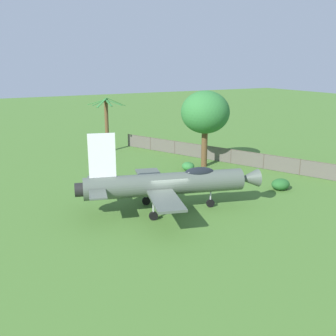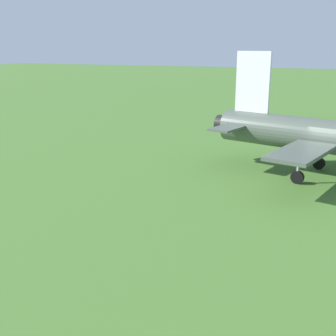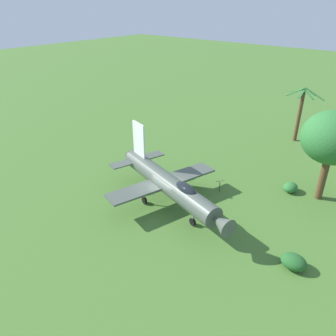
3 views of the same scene
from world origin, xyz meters
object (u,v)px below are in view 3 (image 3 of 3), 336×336
object	(u,v)px
shrub_near_fence	(294,262)
shrub_by_tree	(291,187)
info_plaque	(220,183)
shade_tree	(333,138)
display_jet	(169,184)
palm_tree	(300,112)

from	to	relation	value
shrub_near_fence	shrub_by_tree	distance (m)	9.52
shrub_near_fence	info_plaque	world-z (taller)	info_plaque
shade_tree	info_plaque	xyz separation A→B (m)	(-7.00, -4.49, -4.61)
display_jet	shade_tree	bearing A→B (deg)	61.23
shade_tree	shrub_near_fence	xyz separation A→B (m)	(1.44, -9.34, -4.99)
display_jet	shrub_by_tree	size ratio (longest dim) A/B	9.50
info_plaque	shade_tree	bearing A→B (deg)	32.70
shrub_by_tree	shade_tree	bearing A→B (deg)	13.92
display_jet	shrub_by_tree	xyz separation A→B (m)	(6.67, 8.53, -1.65)
display_jet	info_plaque	distance (m)	5.11
display_jet	palm_tree	distance (m)	20.42
info_plaque	shrub_near_fence	bearing A→B (deg)	-29.86
shade_tree	palm_tree	size ratio (longest dim) A/B	1.21
shade_tree	info_plaque	bearing A→B (deg)	-147.30
display_jet	shrub_near_fence	bearing A→B (deg)	14.21
shade_tree	info_plaque	world-z (taller)	shade_tree
shade_tree	shrub_near_fence	world-z (taller)	shade_tree
shrub_near_fence	shrub_by_tree	xyz separation A→B (m)	(-3.66, 8.79, -0.06)
palm_tree	shrub_by_tree	world-z (taller)	palm_tree
palm_tree	info_plaque	bearing A→B (deg)	-92.58
shade_tree	display_jet	bearing A→B (deg)	-134.40
palm_tree	display_jet	bearing A→B (deg)	-97.32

